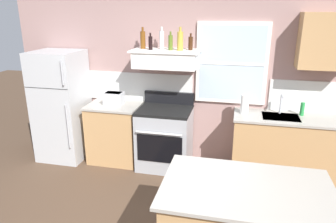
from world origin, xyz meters
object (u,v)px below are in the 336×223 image
object	(u,v)px
bottle_amber_wine	(143,40)
dish_soap_bottle	(302,109)
bottle_clear_tall	(162,40)
bottle_olive_oil_square	(171,42)
bottle_brown_stout	(191,43)
refrigerator	(62,106)
toaster	(114,98)
bottle_champagne_gold_foil	(180,41)
bottle_balsamic_dark	(150,43)
stove_range	(165,137)
paper_towel_roll	(245,104)

from	to	relation	value
bottle_amber_wine	dish_soap_bottle	world-z (taller)	bottle_amber_wine
bottle_amber_wine	bottle_clear_tall	xyz separation A→B (m)	(0.27, 0.02, 0.00)
bottle_olive_oil_square	bottle_brown_stout	bearing A→B (deg)	15.32
refrigerator	bottle_brown_stout	size ratio (longest dim) A/B	7.53
toaster	bottle_clear_tall	size ratio (longest dim) A/B	0.96
refrigerator	bottle_amber_wine	size ratio (longest dim) A/B	5.65
bottle_brown_stout	dish_soap_bottle	xyz separation A→B (m)	(1.55, -0.00, -0.84)
dish_soap_bottle	bottle_champagne_gold_foil	bearing A→B (deg)	-177.19
bottle_balsamic_dark	bottle_champagne_gold_foil	bearing A→B (deg)	1.66
bottle_balsamic_dark	bottle_clear_tall	size ratio (longest dim) A/B	0.74
stove_range	bottle_brown_stout	size ratio (longest dim) A/B	4.84
bottle_olive_oil_square	bottle_brown_stout	size ratio (longest dim) A/B	1.11
bottle_balsamic_dark	bottle_clear_tall	bearing A→B (deg)	40.88
bottle_balsamic_dark	toaster	bearing A→B (deg)	-178.86
bottle_clear_tall	bottle_champagne_gold_foil	world-z (taller)	bottle_champagne_gold_foil
paper_towel_roll	bottle_olive_oil_square	bearing A→B (deg)	178.35
dish_soap_bottle	bottle_olive_oil_square	bearing A→B (deg)	-177.79
bottle_amber_wine	bottle_brown_stout	distance (m)	0.68
stove_range	bottle_amber_wine	world-z (taller)	bottle_amber_wine
toaster	bottle_clear_tall	xyz separation A→B (m)	(0.71, 0.13, 0.87)
stove_range	paper_towel_roll	xyz separation A→B (m)	(1.12, 0.04, 0.58)
bottle_balsamic_dark	bottle_brown_stout	distance (m)	0.55
bottle_olive_oil_square	paper_towel_roll	bearing A→B (deg)	-1.65
toaster	bottle_olive_oil_square	xyz separation A→B (m)	(0.86, 0.04, 0.84)
refrigerator	bottle_olive_oil_square	bearing A→B (deg)	3.01
toaster	bottle_balsamic_dark	world-z (taller)	bottle_balsamic_dark
refrigerator	bottle_champagne_gold_foil	xyz separation A→B (m)	(1.85, 0.08, 1.03)
toaster	bottle_olive_oil_square	bearing A→B (deg)	2.39
bottle_balsamic_dark	bottle_brown_stout	xyz separation A→B (m)	(0.54, 0.10, -0.00)
bottle_balsamic_dark	bottle_champagne_gold_foil	size ratio (longest dim) A/B	0.73
bottle_olive_oil_square	bottle_brown_stout	distance (m)	0.28
bottle_brown_stout	bottle_clear_tall	bearing A→B (deg)	177.66
refrigerator	dish_soap_bottle	distance (m)	3.54
bottle_clear_tall	paper_towel_roll	distance (m)	1.46
toaster	bottle_amber_wine	world-z (taller)	bottle_amber_wine
refrigerator	bottle_champagne_gold_foil	distance (m)	2.12
toaster	bottle_balsamic_dark	bearing A→B (deg)	1.14
refrigerator	bottle_clear_tall	xyz separation A→B (m)	(1.57, 0.18, 1.03)
bottle_amber_wine	bottle_brown_stout	xyz separation A→B (m)	(0.68, -0.00, -0.03)
toaster	bottle_amber_wine	distance (m)	0.98
stove_range	bottle_brown_stout	bearing A→B (deg)	22.76
bottle_champagne_gold_foil	dish_soap_bottle	size ratio (longest dim) A/B	1.74
refrigerator	bottle_amber_wine	distance (m)	1.66
bottle_amber_wine	bottle_brown_stout	size ratio (longest dim) A/B	1.33
bottle_amber_wine	bottle_clear_tall	bearing A→B (deg)	3.56
bottle_clear_tall	dish_soap_bottle	xyz separation A→B (m)	(1.96, -0.02, -0.87)
stove_range	bottle_balsamic_dark	world-z (taller)	bottle_balsamic_dark
bottle_balsamic_dark	bottle_brown_stout	world-z (taller)	bottle_balsamic_dark
bottle_amber_wine	dish_soap_bottle	xyz separation A→B (m)	(2.23, -0.00, -0.87)
bottle_olive_oil_square	dish_soap_bottle	distance (m)	2.00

